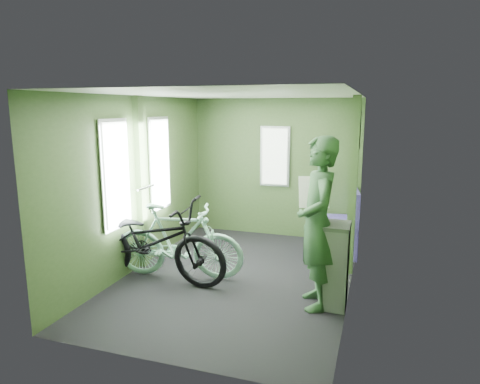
# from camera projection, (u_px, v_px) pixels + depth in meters

# --- Properties ---
(room) EXTENTS (4.00, 4.02, 2.31)m
(room) POSITION_uv_depth(u_px,v_px,m) (236.00, 166.00, 5.28)
(room) COLOR black
(room) RESTS_ON ground
(bicycle_black) EXTENTS (2.08, 0.98, 1.15)m
(bicycle_black) POSITION_uv_depth(u_px,v_px,m) (153.00, 281.00, 5.39)
(bicycle_black) COLOR black
(bicycle_black) RESTS_ON ground
(bicycle_mint) EXTENTS (1.75, 0.88, 1.07)m
(bicycle_mint) POSITION_uv_depth(u_px,v_px,m) (179.00, 279.00, 5.45)
(bicycle_mint) COLOR #93D6B6
(bicycle_mint) RESTS_ON ground
(passenger) EXTENTS (0.63, 0.80, 1.86)m
(passenger) POSITION_uv_depth(u_px,v_px,m) (318.00, 223.00, 4.56)
(passenger) COLOR #2C512D
(passenger) RESTS_ON ground
(waste_box) EXTENTS (0.27, 0.38, 0.93)m
(waste_box) POSITION_uv_depth(u_px,v_px,m) (335.00, 265.00, 4.63)
(waste_box) COLOR gray
(waste_box) RESTS_ON ground
(bench_seat) EXTENTS (0.64, 0.99, 0.98)m
(bench_seat) POSITION_uv_depth(u_px,v_px,m) (340.00, 233.00, 6.46)
(bench_seat) COLOR navy
(bench_seat) RESTS_ON ground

